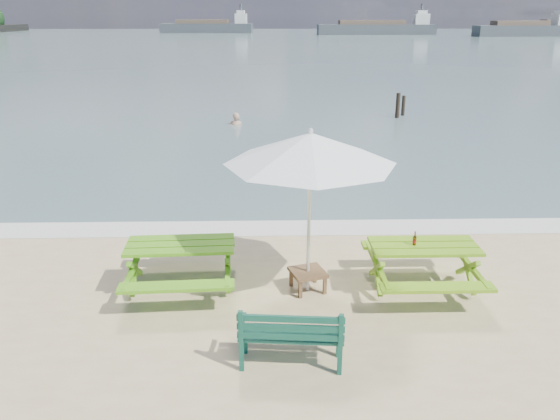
{
  "coord_description": "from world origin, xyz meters",
  "views": [
    {
      "loc": [
        -0.72,
        -6.38,
        4.39
      ],
      "look_at": [
        -0.49,
        3.0,
        1.0
      ],
      "focal_mm": 35.0,
      "sensor_mm": 36.0,
      "label": 1
    }
  ],
  "objects_px": {
    "swimmer": "(236,133)",
    "patio_umbrella": "(310,148)",
    "picnic_table_right": "(422,269)",
    "side_table": "(308,280)",
    "picnic_table_left": "(182,268)",
    "park_bench": "(291,346)",
    "beer_bottle": "(414,241)"
  },
  "relations": [
    {
      "from": "swimmer",
      "to": "patio_umbrella",
      "type": "bearing_deg",
      "value": -82.37
    },
    {
      "from": "picnic_table_right",
      "to": "side_table",
      "type": "bearing_deg",
      "value": 178.24
    },
    {
      "from": "swimmer",
      "to": "side_table",
      "type": "bearing_deg",
      "value": -82.37
    },
    {
      "from": "picnic_table_left",
      "to": "picnic_table_right",
      "type": "height_order",
      "value": "picnic_table_left"
    },
    {
      "from": "picnic_table_right",
      "to": "side_table",
      "type": "height_order",
      "value": "picnic_table_right"
    },
    {
      "from": "park_bench",
      "to": "side_table",
      "type": "xyz_separation_m",
      "value": [
        0.37,
        2.04,
        -0.07
      ]
    },
    {
      "from": "patio_umbrella",
      "to": "swimmer",
      "type": "relative_size",
      "value": 1.97
    },
    {
      "from": "side_table",
      "to": "beer_bottle",
      "type": "bearing_deg",
      "value": -2.05
    },
    {
      "from": "picnic_table_left",
      "to": "beer_bottle",
      "type": "xyz_separation_m",
      "value": [
        3.83,
        -0.13,
        0.5
      ]
    },
    {
      "from": "picnic_table_right",
      "to": "swimmer",
      "type": "bearing_deg",
      "value": 104.75
    },
    {
      "from": "picnic_table_right",
      "to": "side_table",
      "type": "relative_size",
      "value": 2.85
    },
    {
      "from": "beer_bottle",
      "to": "patio_umbrella",
      "type": "bearing_deg",
      "value": 177.95
    },
    {
      "from": "park_bench",
      "to": "patio_umbrella",
      "type": "relative_size",
      "value": 0.41
    },
    {
      "from": "picnic_table_left",
      "to": "beer_bottle",
      "type": "distance_m",
      "value": 3.86
    },
    {
      "from": "picnic_table_left",
      "to": "swimmer",
      "type": "distance_m",
      "value": 14.52
    },
    {
      "from": "picnic_table_left",
      "to": "park_bench",
      "type": "height_order",
      "value": "picnic_table_left"
    },
    {
      "from": "picnic_table_left",
      "to": "patio_umbrella",
      "type": "distance_m",
      "value": 2.93
    },
    {
      "from": "side_table",
      "to": "patio_umbrella",
      "type": "relative_size",
      "value": 0.2
    },
    {
      "from": "park_bench",
      "to": "beer_bottle",
      "type": "relative_size",
      "value": 6.05
    },
    {
      "from": "park_bench",
      "to": "picnic_table_left",
      "type": "bearing_deg",
      "value": 129.46
    },
    {
      "from": "park_bench",
      "to": "beer_bottle",
      "type": "xyz_separation_m",
      "value": [
        2.1,
        1.97,
        0.65
      ]
    },
    {
      "from": "beer_bottle",
      "to": "swimmer",
      "type": "relative_size",
      "value": 0.13
    },
    {
      "from": "side_table",
      "to": "swimmer",
      "type": "height_order",
      "value": "swimmer"
    },
    {
      "from": "beer_bottle",
      "to": "swimmer",
      "type": "distance_m",
      "value": 15.14
    },
    {
      "from": "picnic_table_right",
      "to": "park_bench",
      "type": "bearing_deg",
      "value": -138.93
    },
    {
      "from": "park_bench",
      "to": "beer_bottle",
      "type": "bearing_deg",
      "value": 43.28
    },
    {
      "from": "swimmer",
      "to": "picnic_table_left",
      "type": "bearing_deg",
      "value": -90.6
    },
    {
      "from": "park_bench",
      "to": "beer_bottle",
      "type": "height_order",
      "value": "beer_bottle"
    },
    {
      "from": "park_bench",
      "to": "patio_umbrella",
      "type": "xyz_separation_m",
      "value": [
        0.37,
        2.04,
        2.18
      ]
    },
    {
      "from": "patio_umbrella",
      "to": "swimmer",
      "type": "distance_m",
      "value": 14.97
    },
    {
      "from": "picnic_table_right",
      "to": "patio_umbrella",
      "type": "height_order",
      "value": "patio_umbrella"
    },
    {
      "from": "picnic_table_right",
      "to": "park_bench",
      "type": "relative_size",
      "value": 1.39
    }
  ]
}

